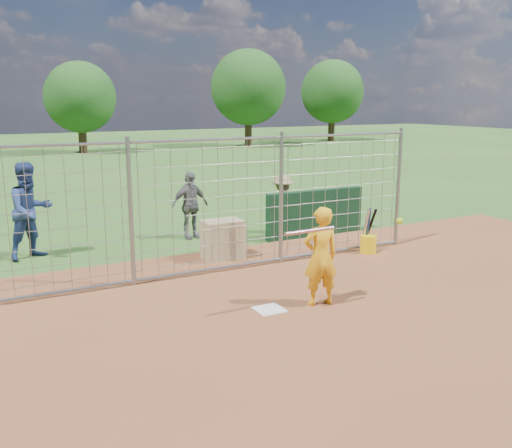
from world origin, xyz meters
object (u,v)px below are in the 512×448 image
bystander_a (30,211)px  bystander_c (282,204)px  batter (321,256)px  bucket_with_bats (368,242)px  equipment_bin (223,240)px  bystander_b (190,205)px

bystander_a → bystander_c: bystander_a is taller
batter → bucket_with_bats: bearing=-132.6°
bystander_a → equipment_bin: bearing=-52.0°
bystander_a → equipment_bin: (3.42, -1.90, -0.59)m
batter → bystander_a: 6.24m
bystander_b → bystander_c: 2.27m
bystander_c → equipment_bin: bystander_c is taller
bystander_c → equipment_bin: 2.72m
batter → bystander_c: size_ratio=1.12×
equipment_bin → batter: bearing=-85.4°
batter → bystander_c: bearing=-104.8°
equipment_bin → bucket_with_bats: (2.91, -1.06, -0.15)m
bystander_a → bystander_b: bystander_a is taller
batter → equipment_bin: bearing=-76.7°
batter → bucket_with_bats: (2.68, 2.11, -0.55)m
batter → bucket_with_bats: 3.46m
bystander_a → bystander_c: bearing=-27.5°
batter → bystander_a: size_ratio=0.80×
bystander_a → bucket_with_bats: 7.03m
batter → equipment_bin: (-0.23, 3.17, -0.40)m
bystander_c → bucket_with_bats: bystander_c is taller
equipment_bin → bucket_with_bats: 3.10m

